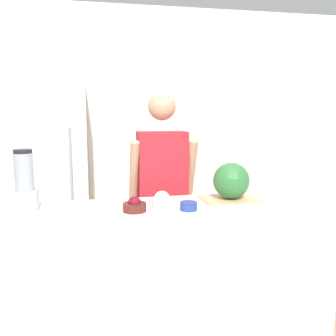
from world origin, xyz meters
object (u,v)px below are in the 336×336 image
(refrigerator, at_px, (51,180))
(bowl_cherries, at_px, (134,206))
(person, at_px, (162,195))
(bowl_small_blue, at_px, (189,206))
(watermelon, at_px, (231,181))
(blender, at_px, (25,183))
(bowl_cream, at_px, (162,202))

(refrigerator, distance_m, bowl_cherries, 1.48)
(refrigerator, relative_size, person, 1.08)
(bowl_small_blue, bearing_deg, bowl_cherries, 172.96)
(refrigerator, distance_m, watermelon, 1.78)
(blender, bearing_deg, person, 26.19)
(person, xyz_separation_m, bowl_cream, (-0.13, -0.68, 0.12))
(refrigerator, relative_size, blender, 4.84)
(bowl_cream, relative_size, blender, 0.33)
(bowl_cherries, distance_m, blender, 0.71)
(person, height_order, bowl_cream, person)
(person, distance_m, bowl_small_blue, 0.72)
(refrigerator, xyz_separation_m, bowl_cherries, (0.63, -1.33, 0.06))
(bowl_cherries, bearing_deg, refrigerator, 115.24)
(person, xyz_separation_m, watermelon, (0.38, -0.53, 0.20))
(watermelon, height_order, bowl_cherries, watermelon)
(refrigerator, bearing_deg, watermelon, -42.14)
(bowl_cherries, height_order, bowl_cream, bowl_cream)
(refrigerator, distance_m, bowl_small_blue, 1.68)
(bowl_cherries, relative_size, blender, 0.38)
(bowl_cherries, bearing_deg, bowl_small_blue, -7.04)
(bowl_cherries, bearing_deg, person, 65.84)
(bowl_small_blue, bearing_deg, person, 92.58)
(watermelon, bearing_deg, blender, 177.86)
(watermelon, height_order, bowl_small_blue, watermelon)
(refrigerator, distance_m, person, 1.14)
(blender, bearing_deg, watermelon, -2.14)
(bowl_cherries, bearing_deg, bowl_cream, -3.57)
(watermelon, relative_size, bowl_cherries, 1.72)
(bowl_cream, xyz_separation_m, bowl_small_blue, (0.16, -0.03, -0.03))
(person, height_order, watermelon, person)
(bowl_cherries, height_order, bowl_small_blue, bowl_cherries)
(person, bearing_deg, bowl_small_blue, -87.42)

